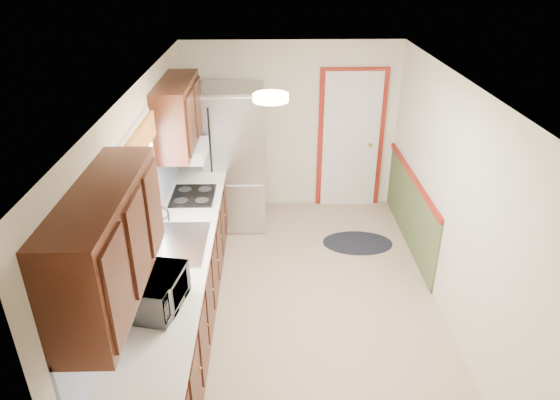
{
  "coord_description": "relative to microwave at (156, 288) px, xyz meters",
  "views": [
    {
      "loc": [
        -0.31,
        -4.28,
        3.46
      ],
      "look_at": [
        -0.21,
        0.3,
        1.15
      ],
      "focal_mm": 32.0,
      "sensor_mm": 36.0,
      "label": 1
    }
  ],
  "objects": [
    {
      "name": "room_shell",
      "position": [
        1.2,
        1.13,
        0.08
      ],
      "size": [
        3.2,
        5.2,
        2.52
      ],
      "color": "tan",
      "rests_on": "ground"
    },
    {
      "name": "kitchen_run",
      "position": [
        -0.04,
        0.84,
        -0.31
      ],
      "size": [
        0.63,
        4.0,
        2.2
      ],
      "color": "#36160C",
      "rests_on": "ground"
    },
    {
      "name": "back_wall_trim",
      "position": [
        2.19,
        3.34,
        -0.23
      ],
      "size": [
        1.12,
        2.3,
        2.08
      ],
      "color": "maroon",
      "rests_on": "ground"
    },
    {
      "name": "ceiling_fixture",
      "position": [
        0.9,
        0.93,
        1.24
      ],
      "size": [
        0.3,
        0.3,
        0.06
      ],
      "primitive_type": "cylinder",
      "color": "#FFD88C",
      "rests_on": "room_shell"
    },
    {
      "name": "microwave",
      "position": [
        0.0,
        0.0,
        0.0
      ],
      "size": [
        0.39,
        0.58,
        0.36
      ],
      "primitive_type": "imported",
      "rotation": [
        0.0,
        0.0,
        1.37
      ],
      "color": "white",
      "rests_on": "kitchen_run"
    },
    {
      "name": "refrigerator",
      "position": [
        0.42,
        3.07,
        -0.16
      ],
      "size": [
        0.8,
        0.8,
        1.92
      ],
      "rotation": [
        0.0,
        0.0,
        0.0
      ],
      "color": "#B7B7BC",
      "rests_on": "ground"
    },
    {
      "name": "rug",
      "position": [
        2.03,
        2.42,
        -1.11
      ],
      "size": [
        0.94,
        0.64,
        0.01
      ],
      "primitive_type": "ellipsoid",
      "rotation": [
        0.0,
        0.0,
        -0.05
      ],
      "color": "black",
      "rests_on": "ground"
    },
    {
      "name": "cooktop",
      "position": [
        0.01,
        1.97,
        -0.17
      ],
      "size": [
        0.48,
        0.58,
        0.02
      ],
      "primitive_type": "cube",
      "color": "black",
      "rests_on": "kitchen_run"
    }
  ]
}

